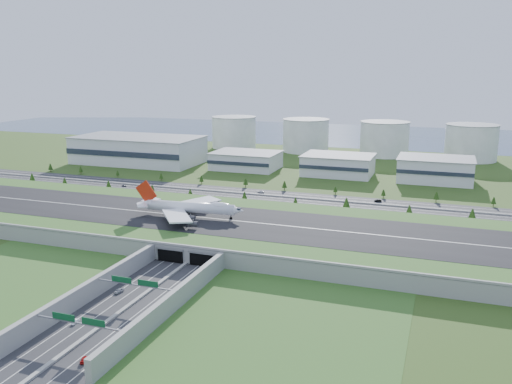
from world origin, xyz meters
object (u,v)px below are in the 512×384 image
(boeing_747, at_px, (190,207))
(car_5, at_px, (378,201))
(car_7, at_px, (261,192))
(car_1, at_px, (75,322))
(fuel_tank_a, at_px, (234,133))
(car_3, at_px, (84,359))
(car_4, at_px, (124,186))
(car_2, at_px, (181,290))
(car_0, at_px, (119,291))

(boeing_747, xyz_separation_m, car_5, (92.92, 103.46, -12.75))
(car_7, bearing_deg, car_1, 5.10)
(fuel_tank_a, distance_m, car_3, 468.19)
(boeing_747, bearing_deg, car_4, 133.86)
(car_4, height_order, car_5, car_5)
(car_5, bearing_deg, car_2, -41.69)
(car_3, bearing_deg, car_1, -68.70)
(fuel_tank_a, bearing_deg, car_1, -75.70)
(car_0, bearing_deg, fuel_tank_a, 116.76)
(fuel_tank_a, distance_m, car_2, 412.80)
(car_1, xyz_separation_m, car_2, (23.20, 38.41, 0.10))
(fuel_tank_a, xyz_separation_m, car_2, (132.57, -390.58, -16.61))
(fuel_tank_a, xyz_separation_m, car_4, (-2.93, -223.41, -16.63))
(car_1, bearing_deg, car_7, 84.27)
(fuel_tank_a, height_order, car_7, fuel_tank_a)
(car_1, relative_size, car_5, 0.79)
(car_5, height_order, car_7, car_5)
(car_3, distance_m, car_7, 243.34)
(car_0, relative_size, car_7, 0.92)
(car_1, xyz_separation_m, car_3, (19.58, -20.77, 0.02))
(boeing_747, xyz_separation_m, car_2, (35.27, -80.10, -12.83))
(car_2, bearing_deg, car_3, 87.26)
(car_3, bearing_deg, car_2, -115.51)
(fuel_tank_a, xyz_separation_m, car_1, (109.37, -429.00, -16.71))
(car_1, relative_size, car_4, 0.92)
(fuel_tank_a, xyz_separation_m, car_7, (104.58, -207.66, -16.61))
(fuel_tank_a, height_order, car_0, fuel_tank_a)
(fuel_tank_a, relative_size, car_5, 9.76)
(car_0, distance_m, car_1, 29.18)
(car_0, bearing_deg, car_2, 32.76)
(fuel_tank_a, distance_m, boeing_747, 325.39)
(car_1, distance_m, car_7, 221.39)
(car_3, bearing_deg, car_5, -126.18)
(car_0, bearing_deg, car_1, -77.25)
(car_1, height_order, car_7, car_7)
(car_3, xyz_separation_m, car_7, (-24.37, 242.11, 0.08))
(fuel_tank_a, distance_m, car_1, 443.03)
(car_4, relative_size, car_5, 0.86)
(boeing_747, xyz_separation_m, car_3, (31.65, -139.29, -12.91))
(car_5, bearing_deg, car_7, -113.82)
(car_5, bearing_deg, boeing_747, -66.18)
(car_1, xyz_separation_m, car_7, (-4.79, 221.34, 0.10))
(car_5, bearing_deg, car_0, -47.15)
(fuel_tank_a, bearing_deg, car_7, -63.27)
(car_4, xyz_separation_m, car_5, (193.16, 16.39, 0.09))
(car_0, xyz_separation_m, car_4, (-111.69, 176.41, -0.08))
(car_5, bearing_deg, car_1, -44.26)
(fuel_tank_a, height_order, car_1, fuel_tank_a)
(fuel_tank_a, height_order, car_2, fuel_tank_a)
(car_3, relative_size, car_4, 1.08)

